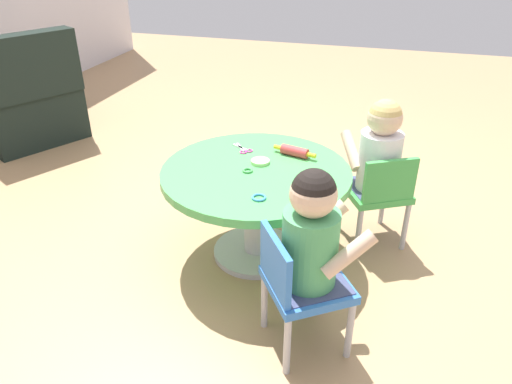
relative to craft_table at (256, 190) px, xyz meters
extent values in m
plane|color=tan|center=(0.00, 0.00, -0.38)|extent=(10.00, 10.00, 0.00)
cylinder|color=silver|center=(0.00, 0.00, -0.36)|extent=(0.44, 0.44, 0.03)
cylinder|color=silver|center=(0.00, 0.00, -0.15)|extent=(0.12, 0.12, 0.45)
cylinder|color=#4CB259|center=(0.00, 0.00, 0.09)|extent=(0.91, 0.91, 0.04)
cylinder|color=#B7B7BC|center=(-0.55, -0.54, -0.24)|extent=(0.03, 0.03, 0.28)
cylinder|color=#B7B7BC|center=(-0.34, -0.40, -0.24)|extent=(0.03, 0.03, 0.28)
cylinder|color=#B7B7BC|center=(-0.70, -0.33, -0.24)|extent=(0.03, 0.03, 0.28)
cylinder|color=#B7B7BC|center=(-0.49, -0.18, -0.24)|extent=(0.03, 0.03, 0.28)
cube|color=blue|center=(-0.52, -0.36, -0.08)|extent=(0.42, 0.42, 0.04)
cube|color=blue|center=(-0.60, -0.25, 0.05)|extent=(0.24, 0.17, 0.22)
cube|color=#3F4772|center=(-0.52, -0.36, -0.08)|extent=(0.37, 0.38, 0.04)
cylinder|color=#4CA566|center=(-0.52, -0.36, 0.09)|extent=(0.21, 0.21, 0.30)
sphere|color=beige|center=(-0.52, -0.36, 0.32)|extent=(0.17, 0.17, 0.17)
sphere|color=black|center=(-0.52, -0.36, 0.33)|extent=(0.16, 0.16, 0.16)
cylinder|color=beige|center=(-0.55, -0.51, 0.12)|extent=(0.17, 0.21, 0.17)
cylinder|color=beige|center=(-0.37, -0.38, 0.12)|extent=(0.17, 0.21, 0.17)
cylinder|color=#B7B7BC|center=(0.49, -0.60, -0.24)|extent=(0.03, 0.03, 0.28)
cylinder|color=#B7B7BC|center=(0.36, -0.38, -0.24)|extent=(0.03, 0.03, 0.28)
cylinder|color=#B7B7BC|center=(0.26, -0.73, -0.24)|extent=(0.03, 0.03, 0.28)
cylinder|color=#B7B7BC|center=(0.13, -0.50, -0.24)|extent=(0.03, 0.03, 0.28)
cube|color=green|center=(0.31, -0.55, -0.08)|extent=(0.41, 0.41, 0.04)
cube|color=green|center=(0.19, -0.62, 0.05)|extent=(0.15, 0.25, 0.22)
cube|color=#3F4772|center=(0.31, -0.55, -0.08)|extent=(0.37, 0.36, 0.04)
cylinder|color=white|center=(0.31, -0.55, 0.09)|extent=(0.21, 0.21, 0.30)
sphere|color=beige|center=(0.31, -0.55, 0.32)|extent=(0.17, 0.17, 0.17)
sphere|color=tan|center=(0.31, -0.55, 0.33)|extent=(0.16, 0.16, 0.16)
cylinder|color=beige|center=(0.45, -0.60, 0.12)|extent=(0.21, 0.15, 0.17)
cylinder|color=beige|center=(0.34, -0.41, 0.12)|extent=(0.21, 0.15, 0.17)
cube|color=black|center=(0.99, 2.20, -0.18)|extent=(0.94, 0.94, 0.40)
cube|color=black|center=(0.86, 1.94, 0.25)|extent=(0.69, 0.47, 0.45)
cube|color=black|center=(1.26, 2.06, 0.12)|extent=(0.38, 0.58, 0.20)
cylinder|color=#D83F3F|center=(0.20, -0.14, 0.14)|extent=(0.08, 0.15, 0.05)
cylinder|color=yellow|center=(0.23, -0.05, 0.14)|extent=(0.03, 0.05, 0.02)
cylinder|color=yellow|center=(0.18, -0.23, 0.14)|extent=(0.03, 0.05, 0.02)
cube|color=silver|center=(0.22, 0.15, 0.12)|extent=(0.07, 0.10, 0.01)
cube|color=silver|center=(0.22, 0.15, 0.12)|extent=(0.10, 0.08, 0.01)
torus|color=#D83F99|center=(0.19, 0.09, 0.12)|extent=(0.05, 0.05, 0.01)
torus|color=#D83F99|center=(0.16, 0.12, 0.12)|extent=(0.05, 0.05, 0.01)
cylinder|color=#B2E58C|center=(0.07, 0.00, 0.12)|extent=(0.09, 0.09, 0.02)
torus|color=#3F99D8|center=(-0.26, -0.09, 0.12)|extent=(0.06, 0.06, 0.01)
torus|color=#4CB259|center=(-0.03, 0.03, 0.12)|extent=(0.05, 0.05, 0.01)
camera|label=1|loc=(-1.98, -0.59, 1.14)|focal=33.99mm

